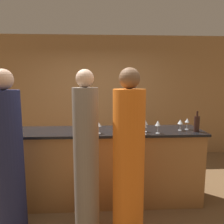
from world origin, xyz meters
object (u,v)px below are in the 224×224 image
Objects in this scene: guest_0 at (86,159)px; wine_bottle_1 at (123,120)px; ice_bucket at (80,121)px; bartender at (131,131)px; guest_2 at (8,160)px; guest_1 at (129,161)px; wine_bottle_0 at (197,124)px.

guest_0 is 0.97m from wine_bottle_1.
guest_0 reaches higher than ice_bucket.
guest_2 reaches higher than bartender.
guest_2 is at bearing 175.11° from guest_1.
wine_bottle_0 is 1.04m from wine_bottle_1.
guest_2 is 2.45m from wine_bottle_0.
wine_bottle_0 is (1.50, 0.52, 0.29)m from guest_0.
guest_1 is at bearing -149.12° from wine_bottle_0.
guest_1 is 1.35m from guest_2.
guest_1 is 6.13× the size of wine_bottle_1.
guest_0 is 0.48m from guest_1.
guest_2 reaches higher than wine_bottle_1.
guest_2 is at bearing 43.22° from bartender.
guest_1 is 6.61× the size of wine_bottle_0.
bartender is at bearing 36.18° from ice_bucket.
bartender is 1.31m from wine_bottle_0.
wine_bottle_1 is at bearing 165.66° from wine_bottle_0.
wine_bottle_1 is at bearing -10.17° from ice_bucket.
guest_1 reaches higher than guest_2.
ice_bucket is (-0.87, -0.63, 0.32)m from bartender.
wine_bottle_0 is 1.51× the size of ice_bucket.
ice_bucket is at bearing 98.86° from guest_0.
bartender reaches higher than ice_bucket.
ice_bucket is at bearing 167.25° from wine_bottle_0.
guest_2 is at bearing -130.15° from ice_bucket.
guest_0 reaches higher than bartender.
guest_1 is 0.93m from wine_bottle_1.
bartender is 1.64m from guest_1.
bartender is 0.94× the size of guest_1.
wine_bottle_0 is (1.03, 0.62, 0.29)m from guest_1.
guest_2 is 1.17m from ice_bucket.
guest_0 is 6.56× the size of wine_bottle_0.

